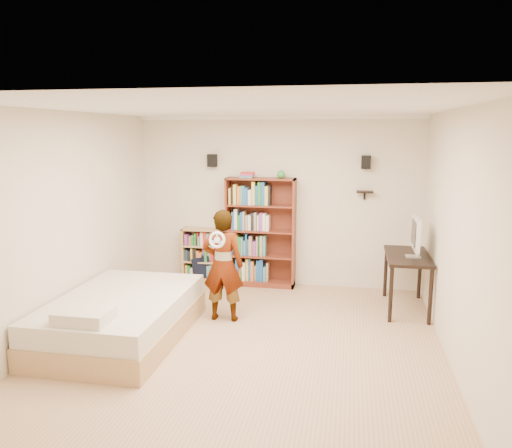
{
  "coord_description": "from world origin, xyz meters",
  "views": [
    {
      "loc": [
        1.14,
        -5.33,
        2.45
      ],
      "look_at": [
        0.01,
        0.6,
        1.33
      ],
      "focal_mm": 35.0,
      "sensor_mm": 36.0,
      "label": 1
    }
  ],
  "objects_px": {
    "tall_bookshelf": "(261,233)",
    "low_bookshelf": "(205,255)",
    "computer_desk": "(406,282)",
    "daybed": "(121,312)",
    "person": "(223,265)"
  },
  "relations": [
    {
      "from": "person",
      "to": "daybed",
      "type": "bearing_deg",
      "value": 36.43
    },
    {
      "from": "daybed",
      "to": "person",
      "type": "height_order",
      "value": "person"
    },
    {
      "from": "computer_desk",
      "to": "daybed",
      "type": "relative_size",
      "value": 0.52
    },
    {
      "from": "computer_desk",
      "to": "daybed",
      "type": "distance_m",
      "value": 3.84
    },
    {
      "from": "daybed",
      "to": "person",
      "type": "relative_size",
      "value": 1.49
    },
    {
      "from": "tall_bookshelf",
      "to": "low_bookshelf",
      "type": "distance_m",
      "value": 1.04
    },
    {
      "from": "low_bookshelf",
      "to": "person",
      "type": "height_order",
      "value": "person"
    },
    {
      "from": "tall_bookshelf",
      "to": "daybed",
      "type": "distance_m",
      "value": 2.76
    },
    {
      "from": "tall_bookshelf",
      "to": "person",
      "type": "distance_m",
      "value": 1.6
    },
    {
      "from": "tall_bookshelf",
      "to": "daybed",
      "type": "relative_size",
      "value": 0.79
    },
    {
      "from": "low_bookshelf",
      "to": "daybed",
      "type": "relative_size",
      "value": 0.41
    },
    {
      "from": "tall_bookshelf",
      "to": "daybed",
      "type": "xyz_separation_m",
      "value": [
        -1.26,
        -2.39,
        -0.54
      ]
    },
    {
      "from": "computer_desk",
      "to": "daybed",
      "type": "height_order",
      "value": "computer_desk"
    },
    {
      "from": "low_bookshelf",
      "to": "computer_desk",
      "type": "xyz_separation_m",
      "value": [
        3.14,
        -0.75,
        -0.05
      ]
    },
    {
      "from": "low_bookshelf",
      "to": "person",
      "type": "xyz_separation_m",
      "value": [
        0.74,
        -1.6,
        0.29
      ]
    }
  ]
}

